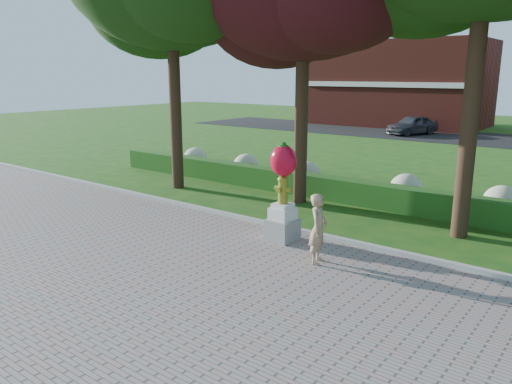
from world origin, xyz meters
TOP-DOWN VIEW (x-y plane):
  - ground at (0.00, 0.00)m, footprint 100.00×100.00m
  - walkway at (0.00, -4.00)m, footprint 40.00×14.00m
  - curb at (0.00, 3.00)m, footprint 40.00×0.18m
  - lawn_hedge at (0.00, 7.00)m, footprint 24.00×0.70m
  - hydrangea_row at (0.57, 8.00)m, footprint 20.10×1.10m
  - street at (0.00, 28.00)m, footprint 50.00×8.00m
  - building_left at (-10.00, 34.00)m, footprint 14.00×8.00m
  - hydrant_sculpture at (-0.08, 2.19)m, footprint 0.76×0.75m
  - woman at (1.49, 1.37)m, footprint 0.54×0.68m
  - parked_car at (-6.19, 27.44)m, footprint 3.03×4.43m

SIDE VIEW (x-z plane):
  - ground at x=0.00m, z-range 0.00..0.00m
  - street at x=0.00m, z-range 0.00..0.02m
  - walkway at x=0.00m, z-range 0.00..0.04m
  - curb at x=0.00m, z-range 0.00..0.15m
  - lawn_hedge at x=0.00m, z-range 0.00..0.80m
  - hydrangea_row at x=0.57m, z-range 0.06..1.04m
  - parked_car at x=-6.19m, z-range 0.02..1.42m
  - woman at x=1.49m, z-range 0.04..1.69m
  - hydrant_sculpture at x=-0.08m, z-range 0.12..2.72m
  - building_left at x=-10.00m, z-range 0.00..7.00m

